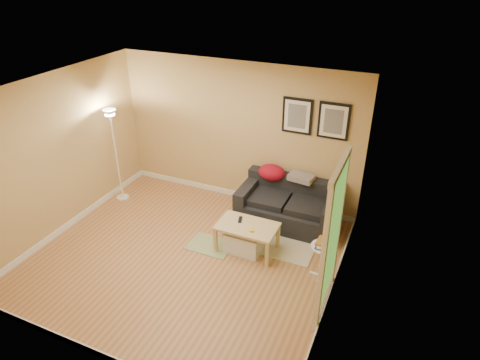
{
  "coord_description": "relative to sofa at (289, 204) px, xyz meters",
  "views": [
    {
      "loc": [
        2.83,
        -4.34,
        4.15
      ],
      "look_at": [
        0.55,
        0.85,
        1.05
      ],
      "focal_mm": 31.25,
      "sensor_mm": 36.0,
      "label": 1
    }
  ],
  "objects": [
    {
      "name": "wall_back",
      "position": [
        -1.16,
        0.47,
        0.92
      ],
      "size": [
        4.5,
        0.0,
        4.5
      ],
      "primitive_type": "plane",
      "rotation": [
        1.57,
        0.0,
        0.0
      ],
      "color": "tan",
      "rests_on": "ground"
    },
    {
      "name": "ceiling",
      "position": [
        -1.16,
        -1.53,
        2.23
      ],
      "size": [
        4.5,
        4.5,
        0.0
      ],
      "primitive_type": "plane",
      "rotation": [
        3.14,
        0.0,
        0.0
      ],
      "color": "white",
      "rests_on": "wall_back"
    },
    {
      "name": "sofa",
      "position": [
        0.0,
        0.0,
        0.0
      ],
      "size": [
        1.7,
        0.9,
        0.75
      ],
      "primitive_type": null,
      "color": "black",
      "rests_on": "ground"
    },
    {
      "name": "wall_right",
      "position": [
        1.09,
        -1.53,
        0.92
      ],
      "size": [
        0.0,
        4.0,
        4.0
      ],
      "primitive_type": "plane",
      "rotation": [
        1.57,
        0.0,
        -1.57
      ],
      "color": "tan",
      "rests_on": "ground"
    },
    {
      "name": "baseboard_right",
      "position": [
        1.08,
        -1.53,
        -0.33
      ],
      "size": [
        0.02,
        4.0,
        0.1
      ],
      "primitive_type": "cube",
      "color": "white",
      "rests_on": "ground"
    },
    {
      "name": "remote_control",
      "position": [
        -0.51,
        -0.89,
        0.1
      ],
      "size": [
        0.09,
        0.17,
        0.02
      ],
      "primitive_type": "cube",
      "rotation": [
        0.0,
        0.0,
        0.29
      ],
      "color": "black",
      "rests_on": "coffee_table"
    },
    {
      "name": "tape_roll",
      "position": [
        -0.24,
        -1.1,
        0.1
      ],
      "size": [
        0.07,
        0.07,
        0.03
      ],
      "primitive_type": "cylinder",
      "color": "yellow",
      "rests_on": "coffee_table"
    },
    {
      "name": "red_throw",
      "position": [
        -0.42,
        0.26,
        0.4
      ],
      "size": [
        0.48,
        0.36,
        0.28
      ],
      "primitive_type": null,
      "color": "maroon",
      "rests_on": "sofa"
    },
    {
      "name": "plaid_throw",
      "position": [
        0.11,
        0.27,
        0.41
      ],
      "size": [
        0.45,
        0.32,
        0.1
      ],
      "primitive_type": null,
      "rotation": [
        0.0,
        0.0,
        -0.14
      ],
      "color": "tan",
      "rests_on": "sofa"
    },
    {
      "name": "baseboard_front",
      "position": [
        -1.16,
        -3.52,
        -0.33
      ],
      "size": [
        4.5,
        0.02,
        0.1
      ],
      "primitive_type": "cube",
      "color": "white",
      "rests_on": "ground"
    },
    {
      "name": "doorway",
      "position": [
        1.04,
        -1.68,
        0.65
      ],
      "size": [
        0.12,
        1.01,
        2.13
      ],
      "primitive_type": null,
      "color": "white",
      "rests_on": "ground"
    },
    {
      "name": "baseboard_back",
      "position": [
        -1.16,
        0.46,
        -0.33
      ],
      "size": [
        4.5,
        0.02,
        0.1
      ],
      "primitive_type": "cube",
      "color": "white",
      "rests_on": "ground"
    },
    {
      "name": "area_rug",
      "position": [
        0.02,
        -0.61,
        -0.37
      ],
      "size": [
        1.25,
        0.85,
        0.01
      ],
      "primitive_type": "cube",
      "color": "beige",
      "rests_on": "ground"
    },
    {
      "name": "storage_bin",
      "position": [
        -0.39,
        -1.02,
        -0.2
      ],
      "size": [
        0.57,
        0.41,
        0.35
      ],
      "primitive_type": null,
      "color": "white",
      "rests_on": "ground"
    },
    {
      "name": "book_stack",
      "position": [
        0.86,
        -1.11,
        0.21
      ],
      "size": [
        0.22,
        0.28,
        0.08
      ],
      "primitive_type": null,
      "rotation": [
        0.0,
        0.0,
        0.1
      ],
      "color": "#3A3399",
      "rests_on": "side_table"
    },
    {
      "name": "side_table",
      "position": [
        0.86,
        -1.12,
        -0.1
      ],
      "size": [
        0.35,
        0.35,
        0.54
      ],
      "primitive_type": null,
      "color": "white",
      "rests_on": "ground"
    },
    {
      "name": "floor",
      "position": [
        -1.16,
        -1.53,
        -0.38
      ],
      "size": [
        4.5,
        4.5,
        0.0
      ],
      "primitive_type": "plane",
      "color": "#B97A4F",
      "rests_on": "ground"
    },
    {
      "name": "framed_print_left",
      "position": [
        -0.08,
        0.45,
        1.43
      ],
      "size": [
        0.5,
        0.04,
        0.6
      ],
      "primitive_type": null,
      "color": "black",
      "rests_on": "wall_back"
    },
    {
      "name": "green_runner",
      "position": [
        -0.93,
        -1.13,
        -0.37
      ],
      "size": [
        0.7,
        0.5,
        0.01
      ],
      "primitive_type": "cube",
      "color": "#668C4C",
      "rests_on": "ground"
    },
    {
      "name": "framed_print_right",
      "position": [
        0.52,
        0.45,
        1.43
      ],
      "size": [
        0.5,
        0.04,
        0.6
      ],
      "primitive_type": null,
      "color": "black",
      "rests_on": "wall_back"
    },
    {
      "name": "baseboard_left",
      "position": [
        -3.4,
        -1.53,
        -0.33
      ],
      "size": [
        0.02,
        4.0,
        0.1
      ],
      "primitive_type": "cube",
      "color": "white",
      "rests_on": "ground"
    },
    {
      "name": "wall_front",
      "position": [
        -1.16,
        -3.53,
        0.92
      ],
      "size": [
        4.5,
        0.0,
        4.5
      ],
      "primitive_type": "plane",
      "rotation": [
        -1.57,
        0.0,
        0.0
      ],
      "color": "tan",
      "rests_on": "ground"
    },
    {
      "name": "floor_lamp",
      "position": [
        -3.16,
        -0.48,
        0.47
      ],
      "size": [
        0.23,
        0.23,
        1.78
      ],
      "primitive_type": null,
      "color": "white",
      "rests_on": "ground"
    },
    {
      "name": "coffee_table",
      "position": [
        -0.35,
        -0.98,
        -0.14
      ],
      "size": [
        1.04,
        0.78,
        0.46
      ],
      "primitive_type": null,
      "rotation": [
        0.0,
        0.0,
        0.25
      ],
      "color": "#D0B57F",
      "rests_on": "ground"
    },
    {
      "name": "wall_left",
      "position": [
        -3.41,
        -1.53,
        0.92
      ],
      "size": [
        0.0,
        4.0,
        4.0
      ],
      "primitive_type": "plane",
      "rotation": [
        1.57,
        0.0,
        1.57
      ],
      "color": "tan",
      "rests_on": "ground"
    }
  ]
}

